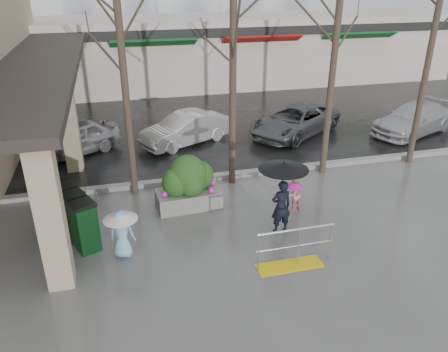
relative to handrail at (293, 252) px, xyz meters
name	(u,v)px	position (x,y,z in m)	size (l,w,h in m)	color
ground	(224,246)	(-1.36, 1.20, -0.38)	(120.00, 120.00, 0.00)	#51514F
street_asphalt	(145,73)	(-1.36, 23.20, -0.37)	(120.00, 36.00, 0.01)	black
curb	(194,179)	(-1.36, 5.20, -0.30)	(120.00, 0.30, 0.15)	gray
canopy_slab	(38,57)	(-6.16, 9.20, 3.25)	(2.80, 18.00, 0.25)	#2D2823
pillar_front	(50,216)	(-5.26, 0.70, 1.37)	(0.55, 0.55, 3.50)	tan
pillar_back	(69,122)	(-5.26, 7.20, 1.37)	(0.55, 0.55, 3.50)	tan
storefront_row	(182,52)	(0.64, 19.17, 1.64)	(34.00, 6.74, 4.00)	beige
handrail	(293,252)	(0.00, 0.00, 0.00)	(1.90, 0.50, 1.03)	yellow
tree_west	(119,25)	(-3.36, 4.80, 4.71)	(3.20, 3.20, 6.80)	#382B21
tree_midwest	(233,16)	(-0.16, 4.80, 4.86)	(3.20, 3.20, 7.00)	#382B21
tree_mideast	(337,27)	(3.14, 4.80, 4.48)	(3.20, 3.20, 6.50)	#382B21
tree_east	(439,7)	(6.64, 4.80, 5.01)	(3.20, 3.20, 7.20)	#382B21
woman	(282,187)	(0.27, 1.51, 0.97)	(1.31, 1.31, 2.07)	black
child_pink	(294,192)	(1.06, 2.51, 0.22)	(0.62, 0.56, 1.06)	pink
child_blue	(121,229)	(-3.86, 1.44, 0.40)	(0.84, 0.84, 1.26)	#80BBE3
planter	(188,183)	(-1.85, 3.51, 0.41)	(1.93, 1.12, 1.64)	slate
news_boxes	(71,212)	(-5.10, 2.77, 0.30)	(1.48, 2.42, 1.35)	#0C3716
car_a	(72,139)	(-5.41, 8.69, 0.25)	(1.49, 3.70, 1.26)	#9F9EA2
car_b	(186,129)	(-1.01, 8.79, 0.25)	(1.33, 3.82, 1.26)	silver
car_c	(295,120)	(3.73, 8.71, 0.25)	(2.09, 4.53, 1.26)	#54575B
car_d	(414,119)	(8.79, 7.62, 0.25)	(1.77, 4.34, 1.26)	silver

